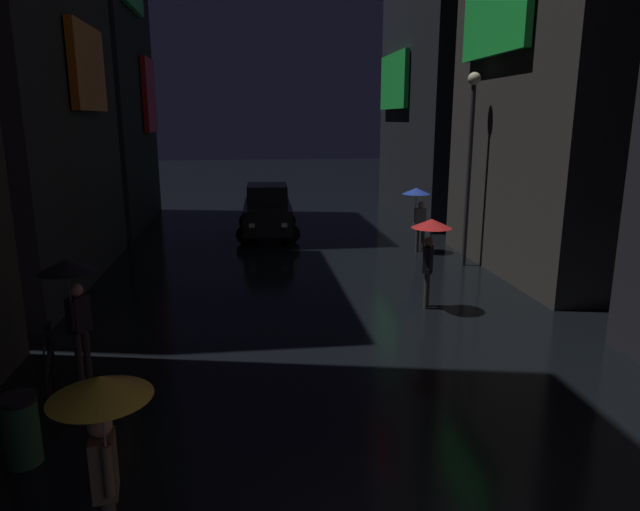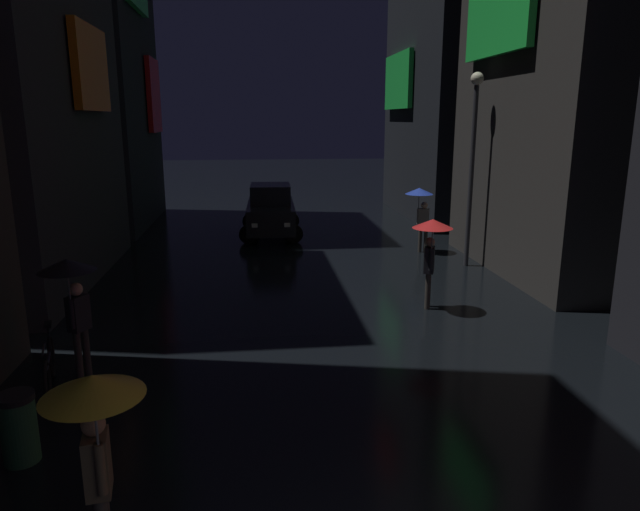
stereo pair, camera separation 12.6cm
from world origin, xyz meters
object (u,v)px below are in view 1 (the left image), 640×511
Objects in this scene: bicycle_parked_at_storefront at (50,369)px; pedestrian_midstreet_centre_yellow at (102,421)px; streetlamp_right_far at (470,148)px; car_distant at (267,211)px; pedestrian_midstreet_left_blue at (418,202)px; pedestrian_far_right_red at (430,238)px; trash_bin at (21,430)px; pedestrian_foreground_left_black at (71,286)px.

pedestrian_midstreet_centre_yellow is at bearing -65.62° from bicycle_parked_at_storefront.
streetlamp_right_far is (9.60, 6.95, 3.08)m from bicycle_parked_at_storefront.
pedestrian_midstreet_left_blue is at bearing -35.37° from car_distant.
bicycle_parked_at_storefront is (-7.28, -3.16, -1.28)m from pedestrian_far_right_red.
pedestrian_midstreet_left_blue is 1.00× the size of pedestrian_far_right_red.
trash_bin is (-6.97, -5.20, -1.20)m from pedestrian_far_right_red.
pedestrian_far_right_red is at bearing 53.53° from pedestrian_midstreet_centre_yellow.
pedestrian_far_right_red is 4.79m from streetlamp_right_far.
car_distant is 8.10m from streetlamp_right_far.
pedestrian_far_right_red is 9.64m from car_distant.
car_distant is (-3.31, 9.03, -0.74)m from pedestrian_far_right_red.
pedestrian_midstreet_centre_yellow is 13.64m from streetlamp_right_far.
pedestrian_foreground_left_black is 1.00× the size of pedestrian_far_right_red.
pedestrian_midstreet_centre_yellow is at bearing -124.87° from streetlamp_right_far.
pedestrian_foreground_left_black and pedestrian_far_right_red have the same top height.
pedestrian_midstreet_centre_yellow is 0.38× the size of streetlamp_right_far.
car_distant is at bearing 110.11° from pedestrian_far_right_red.
pedestrian_midstreet_left_blue is 5.85m from car_distant.
trash_bin is (0.30, -2.03, 0.08)m from bicycle_parked_at_storefront.
trash_bin is at bearing -91.78° from pedestrian_foreground_left_black.
pedestrian_midstreet_left_blue is 0.51× the size of car_distant.
bicycle_parked_at_storefront is (-0.38, -0.28, -1.28)m from pedestrian_foreground_left_black.
streetlamp_right_far is (9.23, 6.67, 1.80)m from pedestrian_foreground_left_black.
pedestrian_midstreet_left_blue is at bearing 52.30° from trash_bin.
pedestrian_foreground_left_black is 0.51× the size of car_distant.
trash_bin is (-3.67, -14.23, -0.46)m from car_distant.
car_distant is at bearing 71.96° from bicycle_parked_at_storefront.
pedestrian_midstreet_left_blue is at bearing 115.58° from streetlamp_right_far.
streetlamp_right_far is at bearing 58.41° from pedestrian_far_right_red.
pedestrian_midstreet_centre_yellow is 0.51× the size of car_distant.
pedestrian_midstreet_centre_yellow is 9.08m from pedestrian_far_right_red.
pedestrian_midstreet_left_blue is at bearing 45.76° from pedestrian_foreground_left_black.
trash_bin is (-8.40, -10.87, -1.20)m from pedestrian_midstreet_left_blue.
pedestrian_midstreet_centre_yellow is 2.89m from trash_bin.
pedestrian_far_right_red is 1.20× the size of bicycle_parked_at_storefront.
pedestrian_midstreet_centre_yellow is at bearing -71.27° from pedestrian_foreground_left_black.
pedestrian_foreground_left_black is at bearing 88.22° from trash_bin.
bicycle_parked_at_storefront is 12.25m from streetlamp_right_far.
pedestrian_far_right_red is (6.90, 2.88, 0.00)m from pedestrian_foreground_left_black.
trash_bin is (-9.30, -8.98, -3.00)m from streetlamp_right_far.
bicycle_parked_at_storefront reaches higher than trash_bin.
trash_bin is at bearing -127.70° from pedestrian_midstreet_left_blue.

